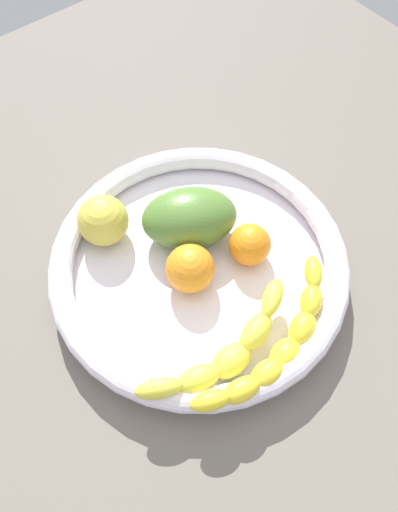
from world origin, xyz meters
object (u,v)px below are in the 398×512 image
object	(u,v)px
orange_front	(190,269)
orange_mid_left	(250,244)
fruit_bowl	(199,266)
apple_yellow	(103,220)
banana_draped_left	(280,346)
mango_green	(189,218)
banana_draped_right	(226,353)

from	to	relation	value
orange_front	orange_mid_left	size ratio (longest dim) A/B	1.13
orange_front	orange_mid_left	xyz separation A→B (cm)	(-1.73, -7.97, -0.34)
fruit_bowl	apple_yellow	xyz separation A→B (cm)	(11.45, 6.26, 2.64)
apple_yellow	orange_mid_left	bearing A→B (deg)	-138.35
banana_draped_left	orange_front	world-z (taller)	orange_front
fruit_bowl	apple_yellow	bearing A→B (deg)	28.68
orange_front	mango_green	bearing A→B (deg)	-37.22
fruit_bowl	banana_draped_left	size ratio (longest dim) A/B	1.56
fruit_bowl	orange_mid_left	size ratio (longest dim) A/B	7.03
banana_draped_right	orange_front	size ratio (longest dim) A/B	3.68
orange_front	apple_yellow	world-z (taller)	apple_yellow
orange_mid_left	mango_green	xyz separation A→B (cm)	(7.31, 3.73, 0.88)
banana_draped_left	apple_yellow	world-z (taller)	apple_yellow
banana_draped_left	apple_yellow	xyz separation A→B (cm)	(25.83, 6.30, 0.86)
banana_draped_right	apple_yellow	xyz separation A→B (cm)	(22.75, 1.09, 0.76)
banana_draped_right	orange_mid_left	size ratio (longest dim) A/B	4.16
mango_green	fruit_bowl	bearing A→B (deg)	154.44
fruit_bowl	banana_draped_right	xyz separation A→B (cm)	(-11.30, 5.17, 1.88)
apple_yellow	orange_front	bearing A→B (deg)	-160.23
fruit_bowl	orange_mid_left	xyz separation A→B (cm)	(-2.42, -6.07, 2.02)
orange_mid_left	fruit_bowl	bearing A→B (deg)	68.29
apple_yellow	mango_green	size ratio (longest dim) A/B	0.54
banana_draped_right	orange_mid_left	xyz separation A→B (cm)	(8.89, -11.24, 0.14)
banana_draped_left	orange_mid_left	xyz separation A→B (cm)	(11.96, -6.03, 0.25)
banana_draped_left	mango_green	distance (cm)	19.44
banana_draped_left	orange_front	bearing A→B (deg)	8.05
banana_draped_left	banana_draped_right	xyz separation A→B (cm)	(3.07, 5.21, 0.11)
banana_draped_right	mango_green	world-z (taller)	mango_green
apple_yellow	banana_draped_right	bearing A→B (deg)	-177.25
banana_draped_left	orange_mid_left	world-z (taller)	orange_mid_left
banana_draped_right	mango_green	xyz separation A→B (cm)	(16.20, -7.51, 1.02)
orange_mid_left	mango_green	world-z (taller)	mango_green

